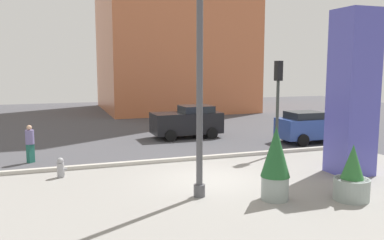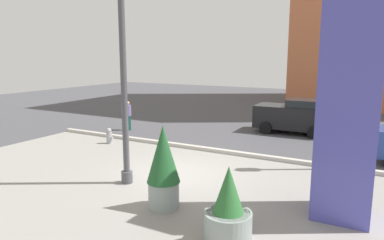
# 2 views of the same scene
# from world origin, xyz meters

# --- Properties ---
(ground_plane) EXTENTS (60.00, 60.00, 0.00)m
(ground_plane) POSITION_xyz_m (0.00, 4.00, 0.00)
(ground_plane) COLOR #47474C
(plaza_pavement) EXTENTS (18.00, 10.00, 0.02)m
(plaza_pavement) POSITION_xyz_m (0.00, -2.00, 0.00)
(plaza_pavement) COLOR gray
(plaza_pavement) RESTS_ON ground_plane
(curb_strip) EXTENTS (18.00, 0.24, 0.16)m
(curb_strip) POSITION_xyz_m (0.00, 3.12, 0.08)
(curb_strip) COLOR #B7B2A8
(curb_strip) RESTS_ON ground_plane
(lamp_post) EXTENTS (0.44, 0.44, 6.58)m
(lamp_post) POSITION_xyz_m (-1.08, -1.65, 3.21)
(lamp_post) COLOR #4C4C51
(lamp_post) RESTS_ON ground_plane
(art_pillar_blue) EXTENTS (1.37, 1.37, 6.16)m
(art_pillar_blue) POSITION_xyz_m (5.29, -0.89, 3.08)
(art_pillar_blue) COLOR #4C4CAD
(art_pillar_blue) RESTS_ON ground_plane
(potted_plant_curbside) EXTENTS (1.07, 1.07, 1.74)m
(potted_plant_curbside) POSITION_xyz_m (3.21, -3.47, 0.68)
(potted_plant_curbside) COLOR gray
(potted_plant_curbside) RESTS_ON ground_plane
(potted_plant_by_pillar) EXTENTS (0.90, 0.90, 2.29)m
(potted_plant_by_pillar) POSITION_xyz_m (1.00, -2.68, 1.17)
(potted_plant_by_pillar) COLOR gray
(potted_plant_by_pillar) RESTS_ON ground_plane
(fire_hydrant) EXTENTS (0.36, 0.26, 0.75)m
(fire_hydrant) POSITION_xyz_m (-5.16, 2.10, 0.37)
(fire_hydrant) COLOR #99999E
(fire_hydrant) RESTS_ON ground_plane
(traffic_light_far_side) EXTENTS (0.28, 0.42, 4.33)m
(traffic_light_far_side) POSITION_xyz_m (4.40, 2.93, 2.93)
(traffic_light_far_side) COLOR #333833
(traffic_light_far_side) RESTS_ON ground_plane
(car_intersection) EXTENTS (3.95, 1.98, 1.68)m
(car_intersection) POSITION_xyz_m (7.85, 5.01, 0.86)
(car_intersection) COLOR #2D4793
(car_intersection) RESTS_ON ground_plane
(car_curb_east) EXTENTS (3.98, 2.08, 1.83)m
(car_curb_east) POSITION_xyz_m (1.93, 8.60, 0.93)
(car_curb_east) COLOR black
(car_curb_east) RESTS_ON ground_plane
(pedestrian_by_curb) EXTENTS (0.51, 0.51, 1.62)m
(pedestrian_by_curb) POSITION_xyz_m (-6.33, 4.97, 0.90)
(pedestrian_by_curb) COLOR #236656
(pedestrian_by_curb) RESTS_ON ground_plane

